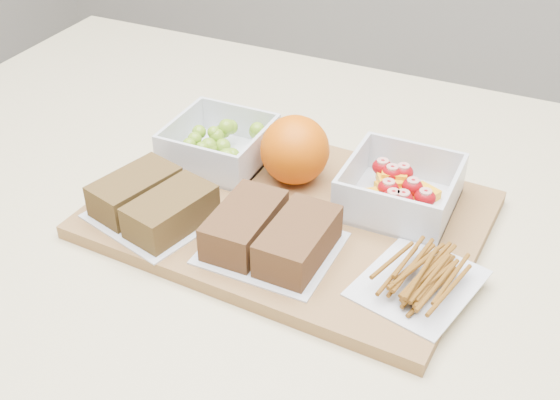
# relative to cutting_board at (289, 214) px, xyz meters

# --- Properties ---
(cutting_board) EXTENTS (0.44, 0.32, 0.02)m
(cutting_board) POSITION_rel_cutting_board_xyz_m (0.00, 0.00, 0.00)
(cutting_board) COLOR olive
(cutting_board) RESTS_ON counter
(grape_container) EXTENTS (0.12, 0.12, 0.05)m
(grape_container) POSITION_rel_cutting_board_xyz_m (-0.12, 0.06, 0.03)
(grape_container) COLOR silver
(grape_container) RESTS_ON cutting_board
(fruit_container) EXTENTS (0.12, 0.12, 0.05)m
(fruit_container) POSITION_rel_cutting_board_xyz_m (0.11, 0.06, 0.03)
(fruit_container) COLOR silver
(fruit_container) RESTS_ON cutting_board
(orange) EXTENTS (0.08, 0.08, 0.08)m
(orange) POSITION_rel_cutting_board_xyz_m (-0.02, 0.06, 0.05)
(orange) COLOR #D55705
(orange) RESTS_ON cutting_board
(sandwich_bag_left) EXTENTS (0.15, 0.14, 0.04)m
(sandwich_bag_left) POSITION_rel_cutting_board_xyz_m (-0.13, -0.08, 0.03)
(sandwich_bag_left) COLOR silver
(sandwich_bag_left) RESTS_ON cutting_board
(sandwich_bag_center) EXTENTS (0.14, 0.12, 0.04)m
(sandwich_bag_center) POSITION_rel_cutting_board_xyz_m (0.01, -0.07, 0.03)
(sandwich_bag_center) COLOR silver
(sandwich_bag_center) RESTS_ON cutting_board
(pretzel_bag) EXTENTS (0.13, 0.14, 0.03)m
(pretzel_bag) POSITION_rel_cutting_board_xyz_m (0.17, -0.06, 0.02)
(pretzel_bag) COLOR silver
(pretzel_bag) RESTS_ON cutting_board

